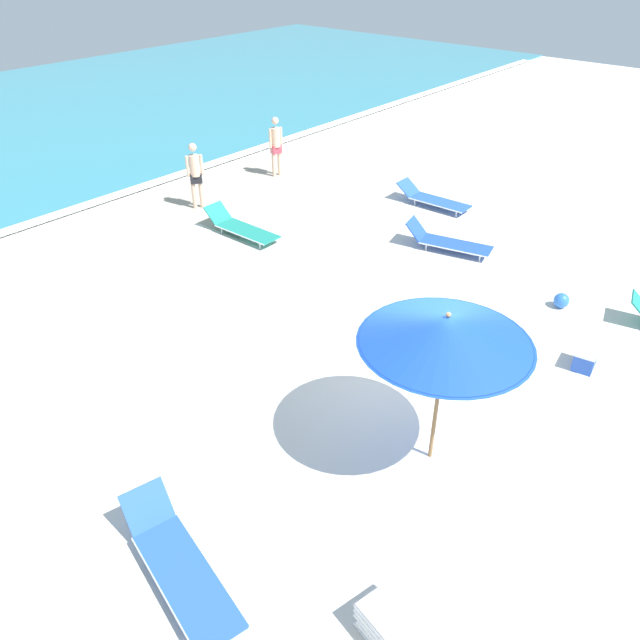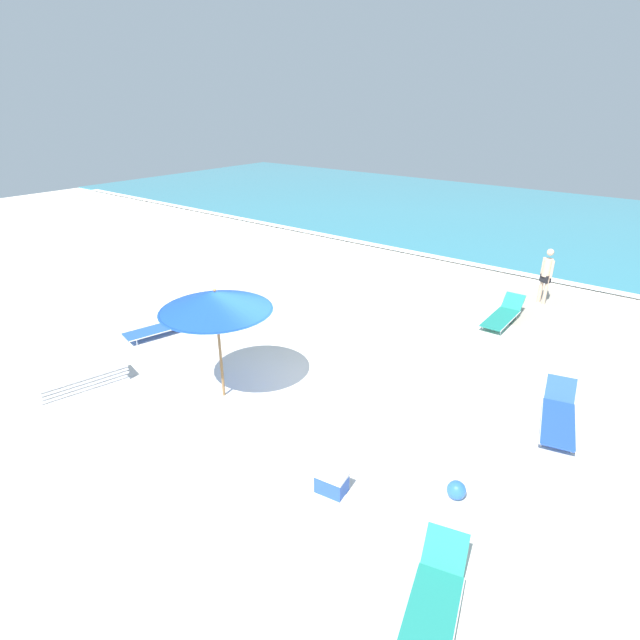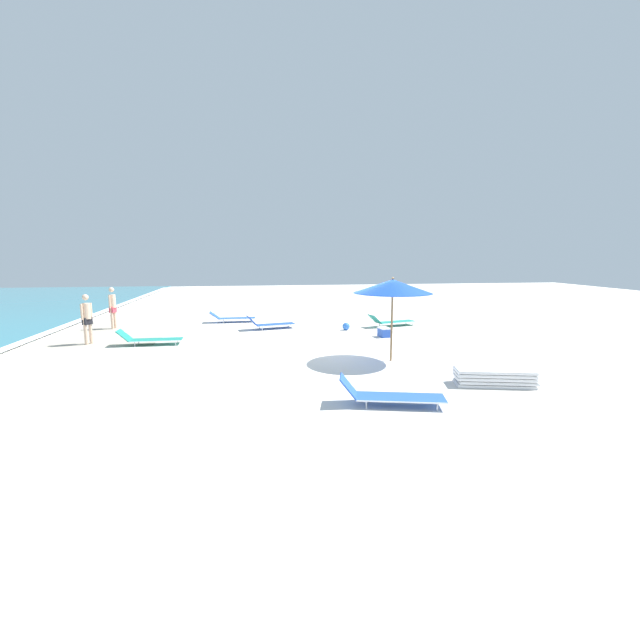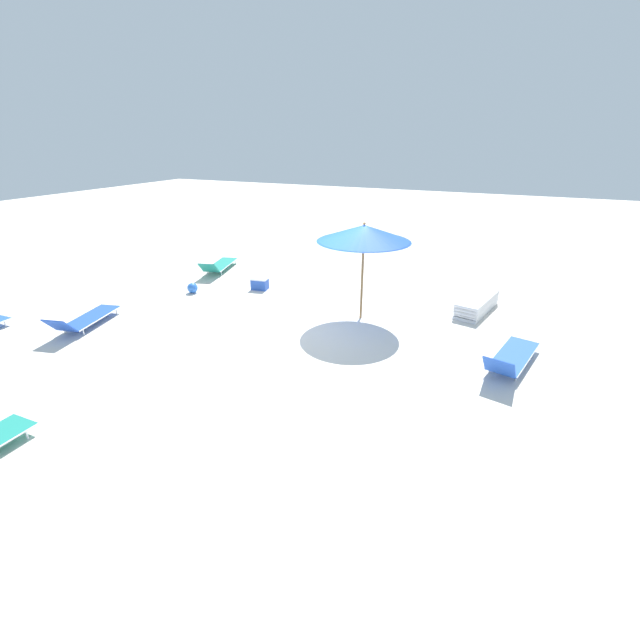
{
  "view_description": "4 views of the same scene",
  "coord_description": "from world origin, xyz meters",
  "px_view_note": "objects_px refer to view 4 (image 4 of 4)",
  "views": [
    {
      "loc": [
        -7.2,
        -4.24,
        6.64
      ],
      "look_at": [
        -0.25,
        1.74,
        0.72
      ],
      "focal_mm": 35.0,
      "sensor_mm": 36.0,
      "label": 1
    },
    {
      "loc": [
        6.23,
        -7.17,
        5.96
      ],
      "look_at": [
        -0.74,
        1.75,
        0.88
      ],
      "focal_mm": 28.0,
      "sensor_mm": 36.0,
      "label": 2
    },
    {
      "loc": [
        -13.1,
        2.78,
        3.16
      ],
      "look_at": [
        -0.06,
        0.82,
        1.11
      ],
      "focal_mm": 24.0,
      "sensor_mm": 36.0,
      "label": 3
    },
    {
      "loc": [
        -4.38,
        8.66,
        4.38
      ],
      "look_at": [
        -0.87,
        0.84,
        0.67
      ],
      "focal_mm": 24.0,
      "sensor_mm": 36.0,
      "label": 4
    }
  ],
  "objects_px": {
    "beach_umbrella": "(364,233)",
    "cooler_box": "(260,283)",
    "lounger_stack": "(477,304)",
    "beach_ball": "(193,288)",
    "sun_lounger_near_water_right": "(219,265)",
    "sun_lounger_under_umbrella": "(511,358)",
    "sun_lounger_near_water_left": "(85,319)"
  },
  "relations": [
    {
      "from": "sun_lounger_near_water_right",
      "to": "cooler_box",
      "type": "distance_m",
      "value": 2.56
    },
    {
      "from": "beach_umbrella",
      "to": "lounger_stack",
      "type": "distance_m",
      "value": 3.78
    },
    {
      "from": "sun_lounger_under_umbrella",
      "to": "sun_lounger_near_water_left",
      "type": "distance_m",
      "value": 9.92
    },
    {
      "from": "lounger_stack",
      "to": "cooler_box",
      "type": "relative_size",
      "value": 3.61
    },
    {
      "from": "lounger_stack",
      "to": "sun_lounger_near_water_right",
      "type": "distance_m",
      "value": 8.63
    },
    {
      "from": "beach_umbrella",
      "to": "sun_lounger_under_umbrella",
      "type": "height_order",
      "value": "beach_umbrella"
    },
    {
      "from": "lounger_stack",
      "to": "cooler_box",
      "type": "bearing_deg",
      "value": 20.74
    },
    {
      "from": "beach_umbrella",
      "to": "sun_lounger_near_water_right",
      "type": "relative_size",
      "value": 1.09
    },
    {
      "from": "lounger_stack",
      "to": "sun_lounger_near_water_right",
      "type": "height_order",
      "value": "sun_lounger_near_water_right"
    },
    {
      "from": "beach_umbrella",
      "to": "cooler_box",
      "type": "height_order",
      "value": "beach_umbrella"
    },
    {
      "from": "sun_lounger_near_water_right",
      "to": "cooler_box",
      "type": "xyz_separation_m",
      "value": [
        -2.32,
        1.07,
        -0.03
      ]
    },
    {
      "from": "sun_lounger_near_water_left",
      "to": "sun_lounger_near_water_right",
      "type": "xyz_separation_m",
      "value": [
        -0.11,
        -5.31,
        -0.01
      ]
    },
    {
      "from": "sun_lounger_under_umbrella",
      "to": "beach_ball",
      "type": "bearing_deg",
      "value": 7.37
    },
    {
      "from": "lounger_stack",
      "to": "beach_ball",
      "type": "bearing_deg",
      "value": 26.98
    },
    {
      "from": "sun_lounger_under_umbrella",
      "to": "cooler_box",
      "type": "distance_m",
      "value": 7.54
    },
    {
      "from": "sun_lounger_under_umbrella",
      "to": "cooler_box",
      "type": "xyz_separation_m",
      "value": [
        7.25,
        -2.08,
        -0.03
      ]
    },
    {
      "from": "sun_lounger_under_umbrella",
      "to": "sun_lounger_near_water_left",
      "type": "bearing_deg",
      "value": 26.06
    },
    {
      "from": "sun_lounger_under_umbrella",
      "to": "cooler_box",
      "type": "relative_size",
      "value": 4.17
    },
    {
      "from": "sun_lounger_near_water_left",
      "to": "beach_umbrella",
      "type": "bearing_deg",
      "value": -164.53
    },
    {
      "from": "sun_lounger_under_umbrella",
      "to": "beach_ball",
      "type": "relative_size",
      "value": 7.35
    },
    {
      "from": "beach_ball",
      "to": "beach_umbrella",
      "type": "bearing_deg",
      "value": -177.35
    },
    {
      "from": "beach_umbrella",
      "to": "cooler_box",
      "type": "distance_m",
      "value": 4.22
    },
    {
      "from": "lounger_stack",
      "to": "beach_ball",
      "type": "height_order",
      "value": "lounger_stack"
    },
    {
      "from": "cooler_box",
      "to": "beach_umbrella",
      "type": "bearing_deg",
      "value": -22.38
    },
    {
      "from": "beach_umbrella",
      "to": "cooler_box",
      "type": "relative_size",
      "value": 4.55
    },
    {
      "from": "sun_lounger_under_umbrella",
      "to": "sun_lounger_near_water_right",
      "type": "height_order",
      "value": "sun_lounger_under_umbrella"
    },
    {
      "from": "beach_umbrella",
      "to": "sun_lounger_near_water_left",
      "type": "relative_size",
      "value": 1.18
    },
    {
      "from": "sun_lounger_near_water_left",
      "to": "cooler_box",
      "type": "height_order",
      "value": "sun_lounger_near_water_left"
    },
    {
      "from": "beach_umbrella",
      "to": "beach_ball",
      "type": "height_order",
      "value": "beach_umbrella"
    },
    {
      "from": "lounger_stack",
      "to": "sun_lounger_near_water_left",
      "type": "distance_m",
      "value": 10.11
    },
    {
      "from": "cooler_box",
      "to": "lounger_stack",
      "type": "bearing_deg",
      "value": -0.97
    },
    {
      "from": "lounger_stack",
      "to": "sun_lounger_near_water_right",
      "type": "relative_size",
      "value": 0.87
    }
  ]
}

